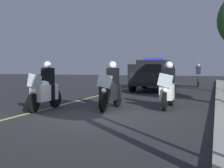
{
  "coord_description": "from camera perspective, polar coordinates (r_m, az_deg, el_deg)",
  "views": [
    {
      "loc": [
        9.14,
        3.58,
        1.57
      ],
      "look_at": [
        -1.71,
        0.0,
        0.9
      ],
      "focal_mm": 51.06,
      "sensor_mm": 36.0,
      "label": 1
    }
  ],
  "objects": [
    {
      "name": "police_suv",
      "position": [
        20.09,
        7.39,
        1.89
      ],
      "size": [
        4.93,
        2.13,
        2.05
      ],
      "color": "black",
      "rests_on": "ground"
    },
    {
      "name": "police_motorcycle_lead_left",
      "position": [
        11.41,
        -11.91,
        -1.09
      ],
      "size": [
        2.14,
        0.56,
        1.72
      ],
      "color": "black",
      "rests_on": "ground"
    },
    {
      "name": "curb_strip",
      "position": [
        9.26,
        18.6,
        -6.11
      ],
      "size": [
        48.0,
        0.24,
        0.15
      ],
      "primitive_type": "cube",
      "color": "#9E9B93",
      "rests_on": "ground"
    },
    {
      "name": "lane_stripe_center",
      "position": [
        10.95,
        -14.19,
        -4.97
      ],
      "size": [
        48.0,
        0.12,
        0.01
      ],
      "primitive_type": "cube",
      "color": "#E0D14C",
      "rests_on": "ground"
    },
    {
      "name": "ground_plane",
      "position": [
        9.94,
        -3.11,
        -5.74
      ],
      "size": [
        80.0,
        80.0,
        0.0
      ],
      "primitive_type": "plane",
      "color": "#28282B"
    },
    {
      "name": "police_motorcycle_trailing",
      "position": [
        11.82,
        10.03,
        -0.92
      ],
      "size": [
        2.14,
        0.56,
        1.72
      ],
      "color": "black",
      "rests_on": "ground"
    },
    {
      "name": "cyclist_background",
      "position": [
        23.88,
        15.18,
        1.49
      ],
      "size": [
        1.76,
        0.32,
        1.69
      ],
      "color": "black",
      "rests_on": "ground"
    },
    {
      "name": "police_motorcycle_lead_right",
      "position": [
        11.34,
        -0.18,
        -1.05
      ],
      "size": [
        2.14,
        0.56,
        1.72
      ],
      "color": "black",
      "rests_on": "ground"
    }
  ]
}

